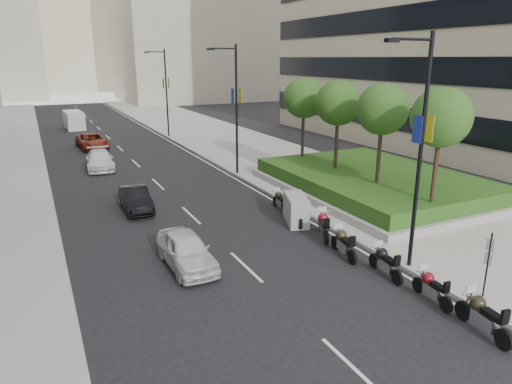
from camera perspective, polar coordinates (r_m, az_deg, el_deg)
ground at (r=16.27m, az=9.81°, el=-13.68°), size 160.00×160.00×0.00m
sidewalk_right at (r=45.54m, az=-3.04°, el=6.24°), size 10.00×100.00×0.15m
lane_edge at (r=43.78m, az=-9.46°, el=5.53°), size 0.12×100.00×0.01m
lane_centre at (r=42.63m, az=-16.18°, el=4.81°), size 0.12×100.00×0.01m
building_cream_right at (r=96.74m, az=-8.14°, el=22.12°), size 28.00×24.00×36.00m
building_cream_centre at (r=132.14m, az=-22.84°, el=19.93°), size 30.00×24.00×38.00m
planter at (r=29.23m, az=14.43°, el=0.52°), size 10.00×14.00×0.40m
hedge at (r=29.08m, az=14.51°, el=1.65°), size 9.40×13.40×0.80m
tree_0 at (r=23.01m, az=22.13°, el=8.56°), size 2.80×2.80×6.30m
tree_1 at (r=25.83m, az=15.53°, el=9.89°), size 2.80×2.80×6.30m
tree_2 at (r=28.94m, az=10.25°, el=10.86°), size 2.80×2.80×6.30m
tree_3 at (r=32.24m, az=6.00°, el=11.57°), size 2.80×2.80×6.30m
lamp_post_0 at (r=17.88m, az=19.63°, el=5.72°), size 2.34×0.45×9.00m
lamp_post_1 at (r=32.03m, az=-2.72°, el=10.96°), size 2.34×0.45×9.00m
lamp_post_2 at (r=49.02m, az=-11.33°, el=12.55°), size 2.34×0.45×9.00m
parking_sign at (r=17.52m, az=27.01°, el=-7.75°), size 0.06×0.32×2.50m
motorcycle_0 at (r=15.86m, az=26.47°, el=-13.63°), size 0.76×2.27×1.13m
motorcycle_1 at (r=17.08m, az=21.10°, el=-11.05°), size 0.66×1.99×0.99m
motorcycle_2 at (r=18.40m, az=15.82°, el=-8.42°), size 0.70×2.10×1.05m
motorcycle_3 at (r=19.69m, az=10.87°, el=-6.31°), size 0.73×2.19×1.10m
motorcycle_4 at (r=21.56m, az=8.44°, el=-4.11°), size 1.11×2.10×1.12m
motorcycle_5 at (r=23.20m, az=5.03°, el=-2.20°), size 1.69×2.53×1.43m
motorcycle_6 at (r=25.20m, az=3.02°, el=-1.10°), size 0.66×1.97×0.98m
car_a at (r=18.61m, az=-8.72°, el=-7.20°), size 1.71×4.12×1.40m
car_b at (r=25.93m, az=-14.81°, el=-0.86°), size 1.48×3.93×1.28m
car_c at (r=36.56m, az=-18.94°, el=3.82°), size 2.31×4.88×1.38m
car_d at (r=45.10m, az=-19.81°, el=6.00°), size 2.68×5.17×1.39m
delivery_van at (r=58.70m, az=-21.77°, el=8.26°), size 2.09×4.94×2.04m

